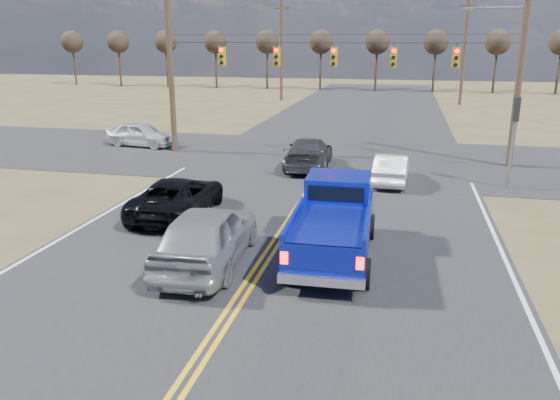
% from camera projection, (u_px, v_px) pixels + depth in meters
% --- Properties ---
extents(ground, '(160.00, 160.00, 0.00)m').
position_uv_depth(ground, '(228.00, 317.00, 12.55)').
color(ground, brown).
rests_on(ground, ground).
extents(road_main, '(14.00, 120.00, 0.02)m').
position_uv_depth(road_main, '(305.00, 199.00, 21.91)').
color(road_main, '#28282B').
rests_on(road_main, ground).
extents(road_cross, '(120.00, 12.00, 0.02)m').
position_uv_depth(road_cross, '(331.00, 158.00, 29.40)').
color(road_cross, '#28282B').
rests_on(road_cross, ground).
extents(signal_gantry, '(19.60, 4.83, 10.00)m').
position_uv_depth(signal_gantry, '(343.00, 62.00, 27.66)').
color(signal_gantry, '#473323').
rests_on(signal_gantry, ground).
extents(utility_poles, '(19.60, 58.32, 10.00)m').
position_uv_depth(utility_poles, '(331.00, 59.00, 26.99)').
color(utility_poles, '#473323').
rests_on(utility_poles, ground).
extents(treeline, '(87.00, 117.80, 7.40)m').
position_uv_depth(treeline, '(351.00, 47.00, 36.17)').
color(treeline, '#33261C').
rests_on(treeline, ground).
extents(pickup_truck, '(2.43, 5.79, 2.15)m').
position_uv_depth(pickup_truck, '(334.00, 222.00, 15.84)').
color(pickup_truck, black).
rests_on(pickup_truck, ground).
extents(silver_suv, '(2.35, 5.23, 1.75)m').
position_uv_depth(silver_suv, '(207.00, 235.00, 15.29)').
color(silver_suv, '#93969A').
rests_on(silver_suv, ground).
extents(black_suv, '(2.55, 5.15, 1.40)m').
position_uv_depth(black_suv, '(178.00, 197.00, 19.69)').
color(black_suv, black).
rests_on(black_suv, ground).
extents(white_car_queue, '(1.52, 4.01, 1.31)m').
position_uv_depth(white_car_queue, '(391.00, 168.00, 24.22)').
color(white_car_queue, silver).
rests_on(white_car_queue, ground).
extents(dgrey_car_queue, '(2.40, 5.27, 1.49)m').
position_uv_depth(dgrey_car_queue, '(309.00, 153.00, 27.01)').
color(dgrey_car_queue, '#333338').
rests_on(dgrey_car_queue, ground).
extents(cross_car_west, '(2.29, 4.45, 1.45)m').
position_uv_depth(cross_car_west, '(141.00, 134.00, 32.56)').
color(cross_car_west, silver).
rests_on(cross_car_west, ground).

